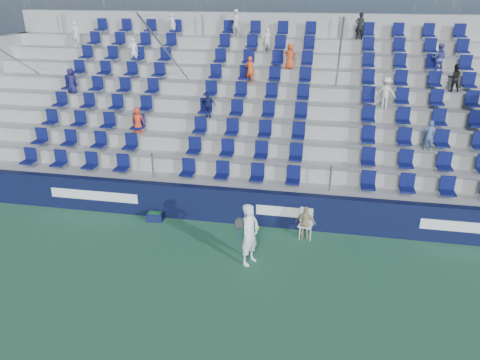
# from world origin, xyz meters

# --- Properties ---
(ground) EXTENTS (70.00, 70.00, 0.00)m
(ground) POSITION_xyz_m (0.00, 0.00, 0.00)
(ground) COLOR #2C6744
(ground) RESTS_ON ground
(sponsor_wall) EXTENTS (24.00, 0.32, 1.20)m
(sponsor_wall) POSITION_xyz_m (0.00, 3.15, 0.60)
(sponsor_wall) COLOR black
(sponsor_wall) RESTS_ON ground
(grandstand) EXTENTS (24.00, 8.17, 6.63)m
(grandstand) POSITION_xyz_m (0.00, 8.24, 2.13)
(grandstand) COLOR #A8A8A3
(grandstand) RESTS_ON ground
(tennis_player) EXTENTS (0.74, 0.80, 1.85)m
(tennis_player) POSITION_xyz_m (0.86, 0.81, 0.93)
(tennis_player) COLOR white
(tennis_player) RESTS_ON ground
(line_judge_chair) EXTENTS (0.49, 0.51, 0.95)m
(line_judge_chair) POSITION_xyz_m (2.34, 2.65, 0.54)
(line_judge_chair) COLOR white
(line_judge_chair) RESTS_ON ground
(line_judge) EXTENTS (0.67, 0.35, 1.10)m
(line_judge) POSITION_xyz_m (2.34, 2.50, 0.55)
(line_judge) COLOR tan
(line_judge) RESTS_ON ground
(ball_bin) EXTENTS (0.57, 0.40, 0.30)m
(ball_bin) POSITION_xyz_m (-2.71, 2.75, 0.16)
(ball_bin) COLOR #10153C
(ball_bin) RESTS_ON ground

